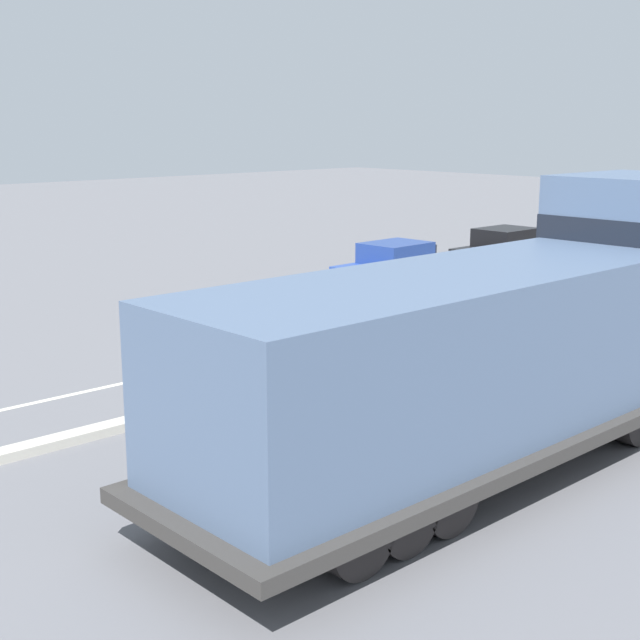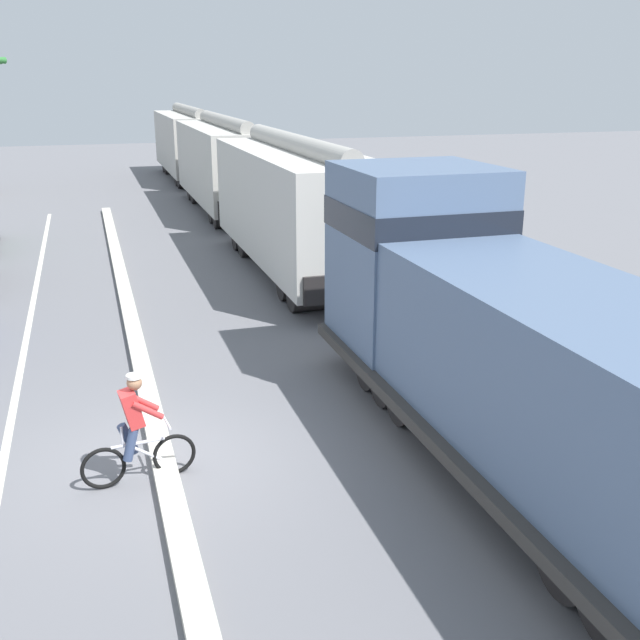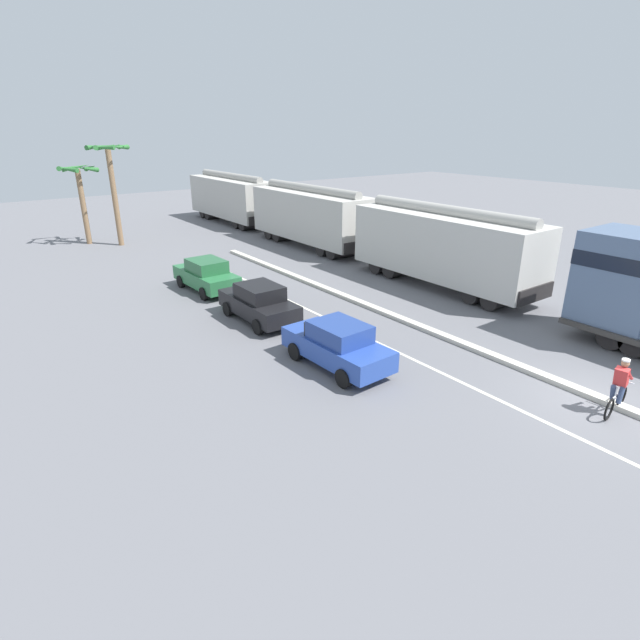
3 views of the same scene
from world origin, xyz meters
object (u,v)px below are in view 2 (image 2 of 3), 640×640
hopper_car_middle (226,164)px  hopper_car_trailing (189,143)px  locomotive (510,350)px  hopper_car_lead (296,206)px  cyclist (136,432)px

hopper_car_middle → hopper_car_trailing: size_ratio=1.00×
locomotive → hopper_car_middle: (0.00, 23.76, 0.28)m
hopper_car_middle → hopper_car_trailing: (0.00, 11.60, 0.00)m
locomotive → hopper_car_lead: (0.00, 12.16, 0.28)m
hopper_car_middle → locomotive: bearing=-90.0°
hopper_car_lead → hopper_car_trailing: size_ratio=1.00×
locomotive → cyclist: 5.75m
locomotive → cyclist: (-5.60, 0.90, -0.98)m
cyclist → hopper_car_trailing: bearing=80.8°
hopper_car_middle → cyclist: bearing=-103.8°
locomotive → hopper_car_trailing: locomotive is taller
locomotive → hopper_car_trailing: size_ratio=1.10×
hopper_car_lead → hopper_car_middle: (0.00, 11.60, 0.00)m
locomotive → hopper_car_middle: bearing=90.0°
hopper_car_trailing → cyclist: bearing=-99.2°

